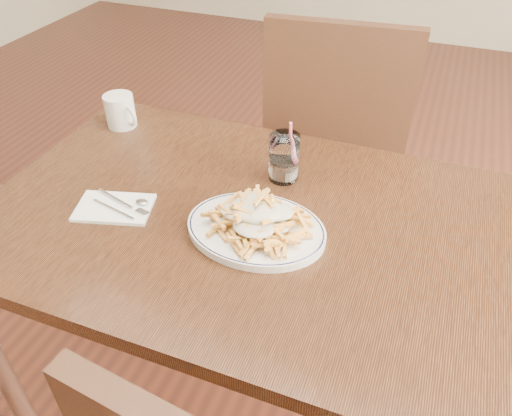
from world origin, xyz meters
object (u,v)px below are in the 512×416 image
at_px(fries_plate, 256,229).
at_px(water_glass, 284,160).
at_px(coffee_mug, 121,111).
at_px(loaded_fries, 256,214).
at_px(table, 242,239).
at_px(chair_far, 336,137).

xyz_separation_m(fries_plate, water_glass, (-0.01, 0.22, 0.04)).
xyz_separation_m(fries_plate, coffee_mug, (-0.54, 0.31, 0.04)).
bearing_deg(coffee_mug, fries_plate, -29.82).
xyz_separation_m(loaded_fries, water_glass, (-0.01, 0.22, -0.00)).
bearing_deg(table, water_glass, 75.66).
bearing_deg(fries_plate, loaded_fries, 90.00).
relative_size(chair_far, loaded_fries, 4.07).
relative_size(loaded_fries, water_glass, 1.51).
distance_m(chair_far, coffee_mug, 0.75).
xyz_separation_m(table, coffee_mug, (-0.49, 0.26, 0.13)).
relative_size(table, fries_plate, 3.39).
bearing_deg(water_glass, chair_far, 87.92).
bearing_deg(water_glass, fries_plate, -87.11).
bearing_deg(water_glass, loaded_fries, -87.11).
bearing_deg(loaded_fries, chair_far, 89.37).
distance_m(table, fries_plate, 0.12).
distance_m(fries_plate, coffee_mug, 0.63).
height_order(table, water_glass, water_glass).
bearing_deg(coffee_mug, loaded_fries, -29.82).
height_order(water_glass, coffee_mug, water_glass).
distance_m(fries_plate, loaded_fries, 0.04).
bearing_deg(table, coffee_mug, 151.78).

